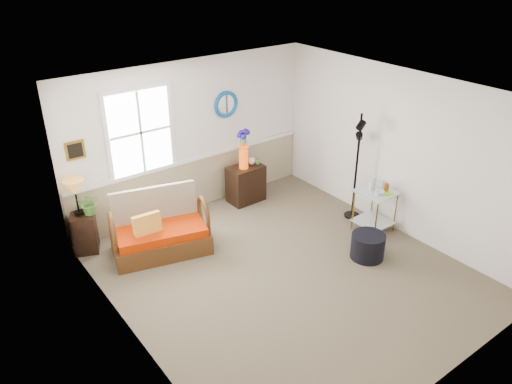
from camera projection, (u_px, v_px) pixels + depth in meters
floor at (285, 273)px, 7.14m from camera, size 4.50×5.00×0.01m
ceiling at (291, 95)px, 5.96m from camera, size 4.50×5.00×0.01m
walls at (288, 192)px, 6.55m from camera, size 4.51×5.01×2.60m
wainscot at (195, 184)px, 8.70m from camera, size 4.46×0.02×0.90m
chair_rail at (193, 159)px, 8.48m from camera, size 4.46×0.04×0.06m
window at (140, 132)px, 7.69m from camera, size 1.14×0.06×1.44m
picture at (75, 150)px, 7.17m from camera, size 0.28×0.03×0.28m
mirror at (226, 104)px, 8.48m from camera, size 0.47×0.07×0.47m
loveseat at (160, 225)px, 7.43m from camera, size 1.57×1.14×0.92m
throw_pillow at (148, 228)px, 7.26m from camera, size 0.42×0.13×0.42m
lamp_stand at (85, 233)px, 7.51m from camera, size 0.46×0.46×0.62m
table_lamp at (76, 197)px, 7.27m from camera, size 0.38×0.38×0.56m
potted_plant at (90, 205)px, 7.35m from camera, size 0.46×0.48×0.29m
cabinet at (246, 184)px, 8.96m from camera, size 0.63×0.41×0.67m
flower_vase at (244, 149)px, 8.59m from camera, size 0.27×0.27×0.70m
side_table at (374, 211)px, 8.03m from camera, size 0.57×0.57×0.71m
tabletop_items at (380, 185)px, 7.82m from camera, size 0.41×0.41×0.22m
floor_lamp at (356, 167)px, 8.18m from camera, size 0.31×0.31×1.84m
ottoman at (368, 246)px, 7.40m from camera, size 0.54×0.54×0.39m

